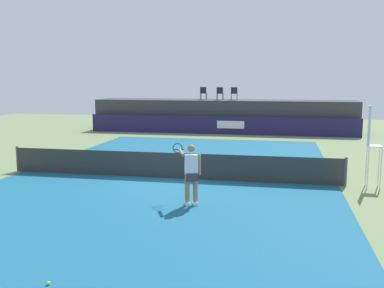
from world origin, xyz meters
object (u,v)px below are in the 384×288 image
object	(u,v)px
spectator_chair_left	(220,93)
net_post_far	(346,172)
spectator_chair_center	(234,93)
tennis_ball	(48,283)
tennis_player	(191,172)
umpire_chair	(372,141)
net_post_near	(18,159)
spectator_chair_far_left	(203,93)

from	to	relation	value
spectator_chair_left	net_post_far	xyz separation A→B (m)	(6.41, -14.99, -2.19)
spectator_chair_center	net_post_far	bearing A→B (deg)	-70.13
spectator_chair_left	net_post_far	distance (m)	16.45
tennis_ball	tennis_player	bearing A→B (deg)	75.13
umpire_chair	net_post_near	world-z (taller)	umpire_chair
net_post_far	tennis_ball	bearing A→B (deg)	-125.22
spectator_chair_far_left	spectator_chair_left	world-z (taller)	same
spectator_chair_left	spectator_chair_center	distance (m)	0.98
umpire_chair	net_post_near	xyz separation A→B (m)	(-13.17, -0.00, -1.09)
spectator_chair_center	tennis_player	size ratio (longest dim) A/B	0.50
spectator_chair_far_left	umpire_chair	bearing A→B (deg)	-61.14
spectator_chair_left	umpire_chair	size ratio (longest dim) A/B	0.32
umpire_chair	tennis_ball	world-z (taller)	umpire_chair
spectator_chair_center	tennis_player	distance (m)	18.37
spectator_chair_far_left	tennis_player	world-z (taller)	spectator_chair_far_left
spectator_chair_far_left	tennis_ball	bearing A→B (deg)	-86.55
spectator_chair_left	tennis_ball	world-z (taller)	spectator_chair_left
spectator_chair_left	spectator_chair_far_left	bearing A→B (deg)	169.69
spectator_chair_left	net_post_near	distance (m)	16.29
umpire_chair	tennis_ball	size ratio (longest dim) A/B	40.59
net_post_near	spectator_chair_left	bearing A→B (deg)	68.22
net_post_far	tennis_player	bearing A→B (deg)	-145.32
spectator_chair_left	net_post_near	xyz separation A→B (m)	(-5.99, -14.99, -2.19)
umpire_chair	net_post_near	distance (m)	13.22
net_post_near	net_post_far	size ratio (longest dim) A/B	1.00
spectator_chair_center	net_post_far	distance (m)	16.11
spectator_chair_left	tennis_player	bearing A→B (deg)	-84.70
spectator_chair_far_left	tennis_ball	world-z (taller)	spectator_chair_far_left
spectator_chair_center	tennis_player	bearing A→B (deg)	-87.77
spectator_chair_far_left	spectator_chair_center	xyz separation A→B (m)	(2.18, -0.20, 0.00)
net_post_near	tennis_ball	size ratio (longest dim) A/B	14.71
umpire_chair	spectator_chair_left	bearing A→B (deg)	115.60
net_post_near	net_post_far	xyz separation A→B (m)	(12.40, 0.00, 0.00)
tennis_ball	umpire_chair	bearing A→B (deg)	51.54
spectator_chair_far_left	umpire_chair	size ratio (longest dim) A/B	0.32
spectator_chair_center	tennis_ball	bearing A→B (deg)	-91.79
spectator_chair_far_left	spectator_chair_center	size ratio (longest dim) A/B	1.00
spectator_chair_far_left	net_post_near	distance (m)	16.10
tennis_ball	spectator_chair_center	bearing A→B (deg)	88.21
net_post_near	net_post_far	distance (m)	12.40
spectator_chair_far_left	spectator_chair_left	bearing A→B (deg)	-10.31
net_post_near	tennis_ball	world-z (taller)	net_post_near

